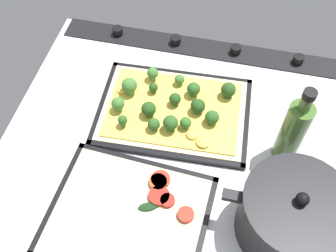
{
  "coord_description": "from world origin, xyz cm",
  "views": [
    {
      "loc": [
        -7.5,
        47.52,
        77.28
      ],
      "look_at": [
        3.7,
        -2.3,
        3.5
      ],
      "focal_mm": 42.75,
      "sensor_mm": 36.0,
      "label": 1
    }
  ],
  "objects_px": {
    "baking_tray_back": "(128,216)",
    "veggie_pizza_back": "(132,213)",
    "broccoli_pizza": "(173,108)",
    "oil_bottle": "(293,131)",
    "baking_tray_front": "(173,112)",
    "cooking_pot": "(291,216)"
  },
  "relations": [
    {
      "from": "baking_tray_back",
      "to": "baking_tray_front",
      "type": "bearing_deg",
      "value": -97.02
    },
    {
      "from": "oil_bottle",
      "to": "cooking_pot",
      "type": "bearing_deg",
      "value": 93.61
    },
    {
      "from": "broccoli_pizza",
      "to": "veggie_pizza_back",
      "type": "relative_size",
      "value": 1.12
    },
    {
      "from": "veggie_pizza_back",
      "to": "oil_bottle",
      "type": "bearing_deg",
      "value": -143.57
    },
    {
      "from": "baking_tray_back",
      "to": "veggie_pizza_back",
      "type": "bearing_deg",
      "value": -135.27
    },
    {
      "from": "broccoli_pizza",
      "to": "veggie_pizza_back",
      "type": "distance_m",
      "value": 0.27
    },
    {
      "from": "broccoli_pizza",
      "to": "cooking_pot",
      "type": "distance_m",
      "value": 0.36
    },
    {
      "from": "broccoli_pizza",
      "to": "oil_bottle",
      "type": "relative_size",
      "value": 1.6
    },
    {
      "from": "cooking_pot",
      "to": "baking_tray_back",
      "type": "bearing_deg",
      "value": 8.26
    },
    {
      "from": "broccoli_pizza",
      "to": "oil_bottle",
      "type": "bearing_deg",
      "value": 168.16
    },
    {
      "from": "cooking_pot",
      "to": "oil_bottle",
      "type": "xyz_separation_m",
      "value": [
        0.01,
        -0.18,
        0.02
      ]
    },
    {
      "from": "baking_tray_back",
      "to": "cooking_pot",
      "type": "xyz_separation_m",
      "value": [
        -0.31,
        -0.04,
        0.06
      ]
    },
    {
      "from": "veggie_pizza_back",
      "to": "oil_bottle",
      "type": "height_order",
      "value": "oil_bottle"
    },
    {
      "from": "veggie_pizza_back",
      "to": "oil_bottle",
      "type": "relative_size",
      "value": 1.43
    },
    {
      "from": "baking_tray_front",
      "to": "veggie_pizza_back",
      "type": "distance_m",
      "value": 0.27
    },
    {
      "from": "broccoli_pizza",
      "to": "oil_bottle",
      "type": "distance_m",
      "value": 0.28
    },
    {
      "from": "cooking_pot",
      "to": "oil_bottle",
      "type": "distance_m",
      "value": 0.18
    },
    {
      "from": "veggie_pizza_back",
      "to": "baking_tray_back",
      "type": "bearing_deg",
      "value": 44.73
    },
    {
      "from": "baking_tray_back",
      "to": "cooking_pot",
      "type": "height_order",
      "value": "cooking_pot"
    },
    {
      "from": "baking_tray_back",
      "to": "oil_bottle",
      "type": "height_order",
      "value": "oil_bottle"
    },
    {
      "from": "oil_bottle",
      "to": "baking_tray_back",
      "type": "bearing_deg",
      "value": 36.64
    },
    {
      "from": "baking_tray_front",
      "to": "broccoli_pizza",
      "type": "relative_size",
      "value": 1.07
    }
  ]
}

